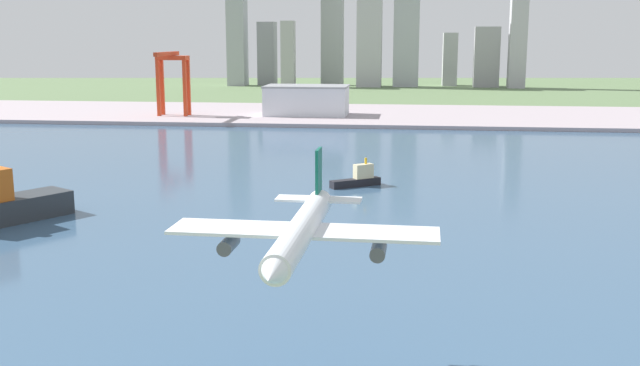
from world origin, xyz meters
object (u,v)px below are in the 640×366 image
object	(u,v)px
tugboat_small	(358,178)
airplane_landing	(301,231)
port_crane_red	(172,71)
warehouse_main	(307,100)

from	to	relation	value
tugboat_small	airplane_landing	bearing A→B (deg)	-88.96
airplane_landing	port_crane_red	bearing A→B (deg)	110.67
airplane_landing	tugboat_small	xyz separation A→B (m)	(-2.96, 162.59, -22.96)
tugboat_small	port_crane_red	size ratio (longest dim) A/B	0.42
airplane_landing	tugboat_small	size ratio (longest dim) A/B	2.35
airplane_landing	port_crane_red	distance (m)	398.90
airplane_landing	warehouse_main	distance (m)	393.01
airplane_landing	tugboat_small	world-z (taller)	airplane_landing
port_crane_red	tugboat_small	bearing A→B (deg)	-56.79
airplane_landing	warehouse_main	bearing A→B (deg)	97.84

